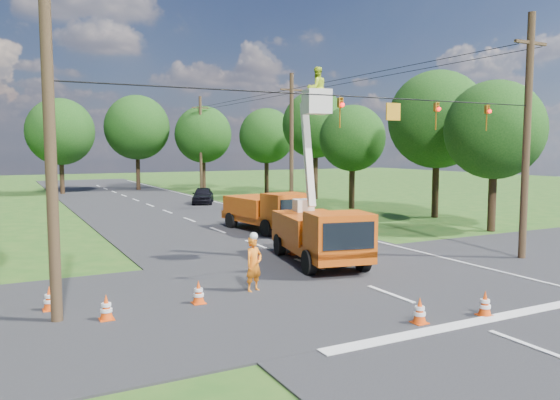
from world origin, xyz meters
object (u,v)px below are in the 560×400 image
distant_car (203,195)px  pole_right_mid (291,141)px  traffic_cone_5 (106,308)px  pole_right_near (527,135)px  second_truck (267,210)px  tree_right_c (352,138)px  tree_far_c (203,135)px  traffic_cone_3 (288,236)px  traffic_cone_6 (49,299)px  tree_right_b (437,120)px  tree_right_d (316,125)px  traffic_cone_0 (420,311)px  tree_far_a (60,132)px  tree_right_a (495,130)px  ground_worker (254,264)px  traffic_cone_1 (485,304)px  traffic_cone_2 (294,247)px  traffic_cone_7 (288,217)px  bucket_truck (320,223)px  pole_right_far (201,143)px  tree_right_e (267,136)px  traffic_cone_4 (199,293)px  pole_left (50,151)px  tree_far_b (137,128)px

distant_car → pole_right_mid: (4.18, -7.63, 4.41)m
traffic_cone_5 → pole_right_near: (16.82, 0.51, 4.75)m
second_truck → tree_right_c: tree_right_c is taller
second_truck → tree_far_c: size_ratio=0.67×
traffic_cone_3 → traffic_cone_6: bearing=-149.6°
traffic_cone_6 → tree_right_c: tree_right_c is taller
tree_right_b → tree_right_d: tree_right_d is taller
traffic_cone_0 → tree_far_a: bearing=94.7°
tree_right_a → traffic_cone_3: bearing=172.0°
ground_worker → pole_right_mid: pole_right_mid is taller
traffic_cone_1 → tree_far_a: (-5.91, 47.90, 5.83)m
ground_worker → traffic_cone_1: size_ratio=2.50×
traffic_cone_5 → tree_right_a: tree_right_a is taller
tree_right_a → traffic_cone_0: bearing=-144.1°
second_truck → pole_right_near: pole_right_near is taller
traffic_cone_2 → tree_right_c: 19.57m
traffic_cone_7 → tree_right_a: size_ratio=0.09×
bucket_truck → traffic_cone_2: bucket_truck is taller
traffic_cone_5 → pole_right_near: bearing=1.7°
pole_right_far → tree_right_a: (5.00, -34.00, 0.46)m
traffic_cone_7 → second_truck: bearing=-138.1°
pole_right_near → bucket_truck: bearing=159.3°
traffic_cone_1 → tree_right_e: size_ratio=0.08×
traffic_cone_6 → traffic_cone_7: 19.39m
tree_right_c → tree_right_b: bearing=-75.6°
ground_worker → tree_right_a: 18.59m
traffic_cone_7 → pole_right_near: bearing=-75.7°
tree_right_a → tree_far_a: tree_far_a is taller
second_truck → pole_right_far: bearing=71.0°
traffic_cone_4 → tree_right_d: 34.59m
pole_right_far → tree_far_a: size_ratio=1.05×
traffic_cone_1 → ground_worker: bearing=130.5°
pole_right_mid → pole_left: bearing=-132.0°
traffic_cone_4 → traffic_cone_7: same height
second_truck → traffic_cone_3: bearing=-107.8°
traffic_cone_0 → pole_right_mid: bearing=68.6°
pole_right_mid → traffic_cone_1: bearing=-107.0°
traffic_cone_3 → tree_far_a: size_ratio=0.07×
second_truck → traffic_cone_6: bearing=-145.5°
traffic_cone_0 → traffic_cone_3: size_ratio=1.00×
traffic_cone_3 → tree_far_a: (-6.60, 35.32, 5.83)m
traffic_cone_5 → pole_left: bearing=156.8°
traffic_cone_6 → pole_right_mid: bearing=46.2°
second_truck → tree_right_d: (12.43, 15.37, 5.52)m
distant_car → traffic_cone_2: (-3.89, -22.61, -0.34)m
tree_right_e → tree_far_a: bearing=156.9°
traffic_cone_2 → pole_right_near: pole_right_near is taller
bucket_truck → tree_far_a: bearing=109.3°
traffic_cone_3 → tree_far_b: size_ratio=0.07×
pole_right_near → tree_far_c: bearing=88.6°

